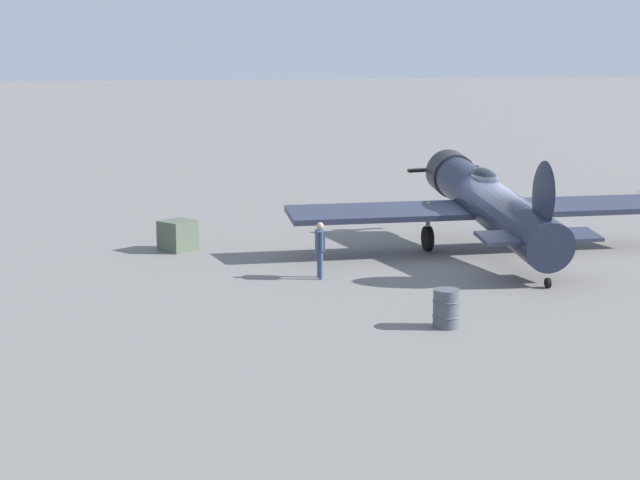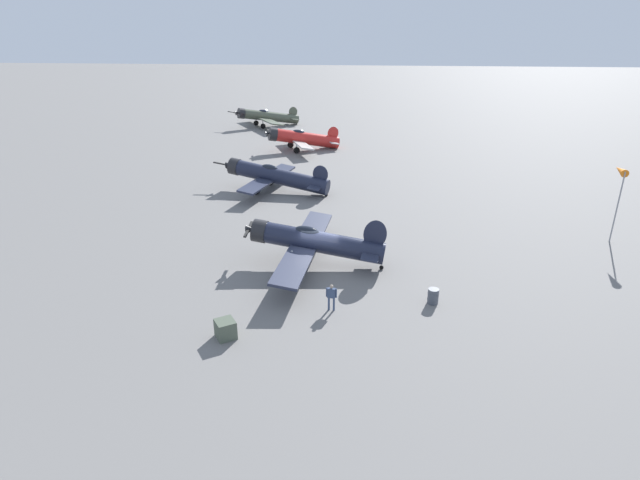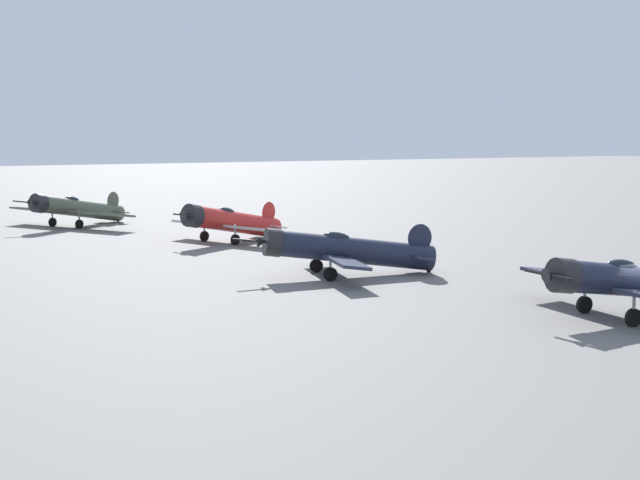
# 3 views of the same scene
# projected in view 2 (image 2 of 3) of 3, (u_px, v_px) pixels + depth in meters

# --- Properties ---
(ground_plane) EXTENTS (400.00, 400.00, 0.00)m
(ground_plane) POSITION_uv_depth(u_px,v_px,m) (320.00, 265.00, 34.59)
(ground_plane) COLOR slate
(airplane_foreground) EXTENTS (12.53, 9.50, 3.50)m
(airplane_foreground) POSITION_uv_depth(u_px,v_px,m) (313.00, 241.00, 34.03)
(airplane_foreground) COLOR #1E2338
(airplane_foreground) RESTS_ON ground_plane
(airplane_mid_apron) EXTENTS (10.33, 11.96, 3.02)m
(airplane_mid_apron) POSITION_uv_depth(u_px,v_px,m) (275.00, 176.00, 49.65)
(airplane_mid_apron) COLOR #1E2338
(airplane_mid_apron) RESTS_ON ground_plane
(airplane_far_line) EXTENTS (10.23, 9.61, 3.27)m
(airplane_far_line) POSITION_uv_depth(u_px,v_px,m) (302.00, 138.00, 66.46)
(airplane_far_line) COLOR red
(airplane_far_line) RESTS_ON ground_plane
(airplane_outer_stand) EXTENTS (12.46, 10.79, 3.21)m
(airplane_outer_stand) POSITION_uv_depth(u_px,v_px,m) (266.00, 116.00, 82.52)
(airplane_outer_stand) COLOR #4C5442
(airplane_outer_stand) RESTS_ON ground_plane
(ground_crew_mechanic) EXTENTS (0.27, 0.62, 1.61)m
(ground_crew_mechanic) POSITION_uv_depth(u_px,v_px,m) (331.00, 295.00, 28.65)
(ground_crew_mechanic) COLOR #384766
(ground_crew_mechanic) RESTS_ON ground_plane
(equipment_crate) EXTENTS (1.34, 1.33, 0.97)m
(equipment_crate) POSITION_uv_depth(u_px,v_px,m) (226.00, 329.00, 26.30)
(equipment_crate) COLOR #4C5647
(equipment_crate) RESTS_ON ground_plane
(fuel_drum) EXTENTS (0.66, 0.66, 0.90)m
(fuel_drum) POSITION_uv_depth(u_px,v_px,m) (433.00, 296.00, 29.61)
(fuel_drum) COLOR #474C56
(fuel_drum) RESTS_ON ground_plane
(windsock_mast) EXTENTS (1.99, 0.74, 5.47)m
(windsock_mast) POSITION_uv_depth(u_px,v_px,m) (620.00, 173.00, 37.26)
(windsock_mast) COLOR gray
(windsock_mast) RESTS_ON ground_plane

